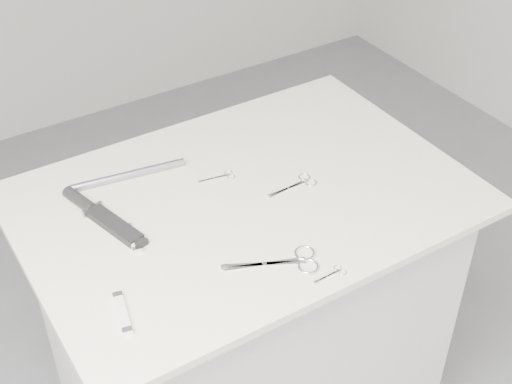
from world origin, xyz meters
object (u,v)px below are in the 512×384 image
tiny_scissors (333,274)px  pocket_knife_a (122,313)px  metal_rail (129,175)px  plinth (247,334)px  pocket_knife_b (132,238)px  embroidery_scissors_a (299,184)px  sheathed_knife (98,213)px  large_shears (291,261)px  embroidery_scissors_b (222,177)px

tiny_scissors → pocket_knife_a: pocket_knife_a is taller
pocket_knife_a → metal_rail: bearing=-12.8°
plinth → pocket_knife_b: 0.55m
pocket_knife_a → metal_rail: (0.18, 0.39, 0.00)m
plinth → embroidery_scissors_a: size_ratio=7.18×
sheathed_knife → pocket_knife_a: (-0.07, -0.29, -0.00)m
plinth → tiny_scissors: bearing=-87.2°
large_shears → pocket_knife_a: (-0.35, 0.05, 0.00)m
embroidery_scissors_a → tiny_scissors: bearing=-114.1°
embroidery_scissors_a → pocket_knife_b: bearing=174.3°
large_shears → embroidery_scissors_a: size_ratio=1.52×
tiny_scissors → pocket_knife_b: pocket_knife_b is taller
embroidery_scissors_b → plinth: bearing=-72.3°
embroidery_scissors_b → sheathed_knife: 0.30m
pocket_knife_b → metal_rail: (0.08, 0.21, 0.00)m
embroidery_scissors_a → sheathed_knife: (-0.44, 0.13, 0.01)m
plinth → pocket_knife_b: bearing=-179.0°
plinth → embroidery_scissors_b: (-0.01, 0.09, 0.47)m
sheathed_knife → metal_rail: 0.15m
large_shears → embroidery_scissors_a: (0.16, 0.21, -0.00)m
large_shears → sheathed_knife: 0.44m
pocket_knife_a → plinth: bearing=-51.2°
pocket_knife_a → large_shears: bearing=-85.3°
pocket_knife_b → metal_rail: 0.22m
tiny_scissors → metal_rail: size_ratio=0.27×
embroidery_scissors_a → pocket_knife_a: pocket_knife_a is taller
metal_rail → pocket_knife_a: bearing=-115.5°
sheathed_knife → metal_rail: bearing=-64.7°
tiny_scissors → embroidery_scissors_a: bearing=66.4°
sheathed_knife → tiny_scissors: bearing=-156.6°
tiny_scissors → metal_rail: metal_rail is taller
embroidery_scissors_b → sheathed_knife: bearing=-173.0°
embroidery_scissors_a → sheathed_knife: size_ratio=0.50×
pocket_knife_b → metal_rail: size_ratio=0.33×
plinth → metal_rail: metal_rail is taller
tiny_scissors → sheathed_knife: bearing=126.6°
large_shears → metal_rail: size_ratio=0.71×
sheathed_knife → pocket_knife_a: 0.30m
large_shears → pocket_knife_a: pocket_knife_a is taller
embroidery_scissors_b → pocket_knife_a: pocket_knife_a is taller
embroidery_scissors_a → embroidery_scissors_b: bearing=137.2°
embroidery_scissors_b → pocket_knife_a: 0.46m
sheathed_knife → pocket_knife_b: bearing=-179.6°
tiny_scissors → pocket_knife_a: bearing=161.4°
pocket_knife_b → embroidery_scissors_a: bearing=-85.0°
tiny_scissors → pocket_knife_b: 0.42m
plinth → large_shears: large_shears is taller
pocket_knife_b → plinth: bearing=-80.5°
pocket_knife_a → pocket_knife_b: pocket_knife_a is taller
sheathed_knife → metal_rail: (0.11, 0.10, -0.00)m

